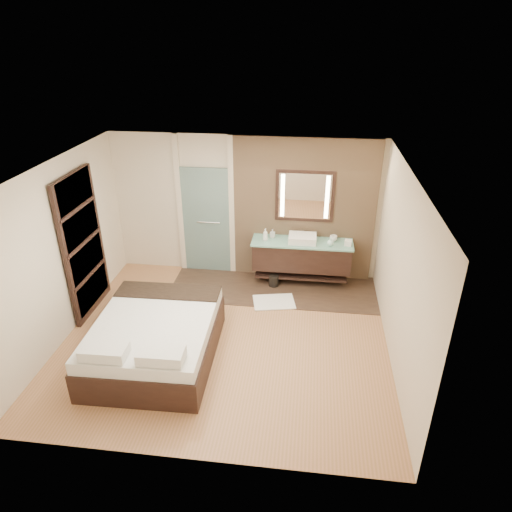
# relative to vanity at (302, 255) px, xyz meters

# --- Properties ---
(floor) EXTENTS (5.00, 5.00, 0.00)m
(floor) POSITION_rel_vanity_xyz_m (-1.10, -1.92, -0.58)
(floor) COLOR #9D6C42
(floor) RESTS_ON ground
(tile_strip) EXTENTS (3.80, 1.30, 0.01)m
(tile_strip) POSITION_rel_vanity_xyz_m (-0.50, -0.32, -0.57)
(tile_strip) COLOR #32231B
(tile_strip) RESTS_ON floor
(stone_wall) EXTENTS (2.60, 0.08, 2.70)m
(stone_wall) POSITION_rel_vanity_xyz_m (0.00, 0.29, 0.77)
(stone_wall) COLOR tan
(stone_wall) RESTS_ON floor
(vanity) EXTENTS (1.85, 0.55, 0.88)m
(vanity) POSITION_rel_vanity_xyz_m (0.00, 0.00, 0.00)
(vanity) COLOR black
(vanity) RESTS_ON stone_wall
(mirror_unit) EXTENTS (1.06, 0.04, 0.96)m
(mirror_unit) POSITION_rel_vanity_xyz_m (0.00, 0.24, 1.07)
(mirror_unit) COLOR black
(mirror_unit) RESTS_ON stone_wall
(frosted_door) EXTENTS (1.10, 0.12, 2.70)m
(frosted_door) POSITION_rel_vanity_xyz_m (-1.85, 0.28, 0.56)
(frosted_door) COLOR #9FCAC7
(frosted_door) RESTS_ON floor
(shoji_partition) EXTENTS (0.06, 1.20, 2.40)m
(shoji_partition) POSITION_rel_vanity_xyz_m (-3.53, -1.32, 0.63)
(shoji_partition) COLOR black
(shoji_partition) RESTS_ON floor
(bed) EXTENTS (1.73, 2.14, 0.81)m
(bed) POSITION_rel_vanity_xyz_m (-2.02, -2.48, -0.25)
(bed) COLOR black
(bed) RESTS_ON floor
(bath_mat) EXTENTS (0.81, 0.64, 0.02)m
(bath_mat) POSITION_rel_vanity_xyz_m (-0.44, -0.79, -0.56)
(bath_mat) COLOR white
(bath_mat) RESTS_ON floor
(waste_bin) EXTENTS (0.24, 0.24, 0.23)m
(waste_bin) POSITION_rel_vanity_xyz_m (-0.49, -0.21, -0.47)
(waste_bin) COLOR black
(waste_bin) RESTS_ON floor
(tissue_box) EXTENTS (0.14, 0.14, 0.10)m
(tissue_box) POSITION_rel_vanity_xyz_m (0.82, -0.07, 0.33)
(tissue_box) COLOR white
(tissue_box) RESTS_ON vanity
(soap_bottle_a) EXTENTS (0.11, 0.11, 0.23)m
(soap_bottle_a) POSITION_rel_vanity_xyz_m (-0.68, -0.04, 0.40)
(soap_bottle_a) COLOR white
(soap_bottle_a) RESTS_ON vanity
(soap_bottle_b) EXTENTS (0.10, 0.10, 0.16)m
(soap_bottle_b) POSITION_rel_vanity_xyz_m (-0.56, 0.10, 0.37)
(soap_bottle_b) COLOR #B2B2B2
(soap_bottle_b) RESTS_ON vanity
(soap_bottle_c) EXTENTS (0.15, 0.15, 0.15)m
(soap_bottle_c) POSITION_rel_vanity_xyz_m (0.50, -0.12, 0.36)
(soap_bottle_c) COLOR silver
(soap_bottle_c) RESTS_ON vanity
(cup) EXTENTS (0.17, 0.17, 0.11)m
(cup) POSITION_rel_vanity_xyz_m (0.56, 0.08, 0.34)
(cup) COLOR white
(cup) RESTS_ON vanity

